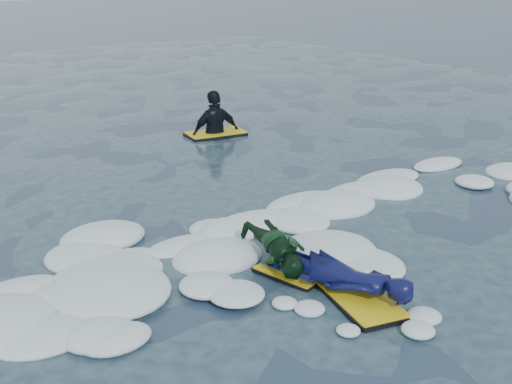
# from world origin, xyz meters

# --- Properties ---
(ground) EXTENTS (120.00, 120.00, 0.00)m
(ground) POSITION_xyz_m (0.00, 0.00, 0.00)
(ground) COLOR #1B2941
(ground) RESTS_ON ground
(foam_band) EXTENTS (12.00, 3.10, 0.30)m
(foam_band) POSITION_xyz_m (0.00, 1.03, 0.00)
(foam_band) COLOR silver
(foam_band) RESTS_ON ground
(prone_woman_unit) EXTENTS (0.97, 1.61, 0.39)m
(prone_woman_unit) POSITION_xyz_m (0.68, -0.66, 0.20)
(prone_woman_unit) COLOR black
(prone_woman_unit) RESTS_ON ground
(prone_child_unit) EXTENTS (0.92, 1.30, 0.46)m
(prone_child_unit) POSITION_xyz_m (0.50, 0.22, 0.24)
(prone_child_unit) COLOR black
(prone_child_unit) RESTS_ON ground
(waiting_rider_unit) EXTENTS (1.27, 0.83, 1.78)m
(waiting_rider_unit) POSITION_xyz_m (3.20, 5.70, 0.04)
(waiting_rider_unit) COLOR black
(waiting_rider_unit) RESTS_ON ground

